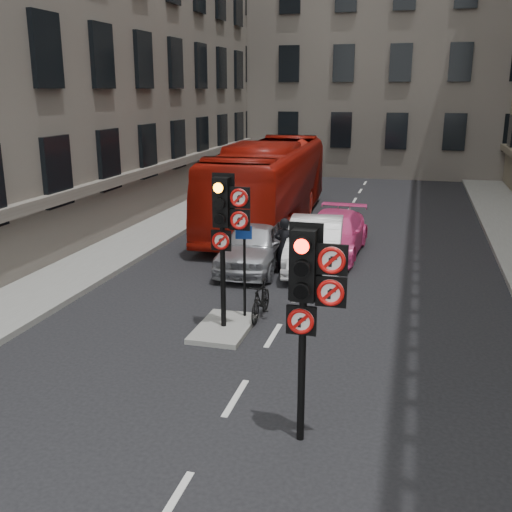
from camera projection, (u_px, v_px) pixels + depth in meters
The scene contains 13 objects.
ground at pixel (198, 461), 9.16m from camera, with size 120.00×120.00×0.00m, color black.
pavement_left at pixel (128, 241), 22.09m from camera, with size 3.00×50.00×0.16m, color gray.
centre_island at pixel (224, 328), 14.09m from camera, with size 1.20×2.00×0.12m, color gray.
building_far at pixel (383, 22), 41.82m from camera, with size 30.00×14.00×20.00m, color slate.
signal_near at pixel (309, 289), 9.01m from camera, with size 0.91×0.40×3.58m.
signal_far at pixel (226, 218), 13.35m from camera, with size 0.91×0.40×3.58m.
car_silver at pixel (255, 244), 18.87m from camera, with size 1.79×4.44×1.51m, color #A9AAB0.
car_white at pixel (315, 243), 18.94m from camera, with size 1.64×4.71×1.55m, color silver.
car_pink at pixel (333, 234), 20.44m from camera, with size 1.98×4.87×1.41m, color #F24794.
bus_red at pixel (269, 184), 24.70m from camera, with size 2.89×12.34×3.44m, color #9C140B.
motorcycle at pixel (261, 300), 14.75m from camera, with size 0.44×1.57×0.94m, color black.
motorcyclist at pixel (284, 246), 18.25m from camera, with size 0.63×0.42×1.74m, color black.
info_sign at pixel (244, 258), 14.28m from camera, with size 0.39×0.15×2.27m.
Camera 1 is at (2.92, -7.47, 5.49)m, focal length 42.00 mm.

